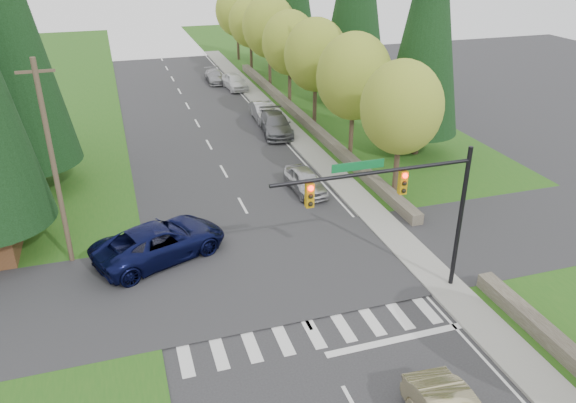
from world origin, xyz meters
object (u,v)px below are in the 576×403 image
parked_car_c (264,112)px  parked_car_e (215,76)px  parked_car_d (235,81)px  parked_car_b (276,124)px  parked_car_a (305,181)px  suv_navy (160,242)px

parked_car_c → parked_car_e: 14.57m
parked_car_c → parked_car_d: bearing=91.9°
parked_car_c → parked_car_b: bearing=-88.1°
parked_car_a → parked_car_d: bearing=84.2°
suv_navy → parked_car_a: size_ratio=1.56×
parked_car_a → parked_car_d: size_ratio=0.91×
suv_navy → parked_car_a: bearing=-83.0°
parked_car_a → parked_car_e: (0.00, 29.26, -0.07)m
parked_car_a → parked_car_b: parked_car_b is taller
suv_navy → parked_car_d: bearing=-41.4°
suv_navy → parked_car_b: bearing=-55.7°
parked_car_b → parked_car_e: 18.18m
parked_car_b → parked_car_c: parked_car_b is taller
parked_car_b → parked_car_e: size_ratio=1.22×
parked_car_c → parked_car_d: parked_car_d is taller
parked_car_a → suv_navy: bearing=-153.5°
parked_car_c → parked_car_a: bearing=-93.6°
suv_navy → parked_car_e: (9.43, 34.53, -0.27)m
parked_car_b → suv_navy: bearing=-116.3°
parked_car_d → parked_car_e: parked_car_d is taller
suv_navy → parked_car_b: (10.83, 16.41, -0.12)m
suv_navy → parked_car_a: suv_navy is taller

